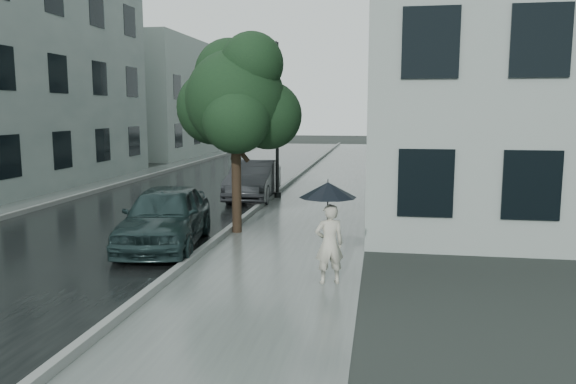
% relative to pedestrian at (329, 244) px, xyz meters
% --- Properties ---
extents(ground, '(120.00, 120.00, 0.00)m').
position_rel_pedestrian_xyz_m(ground, '(-1.42, 1.00, -0.75)').
color(ground, black).
rests_on(ground, ground).
extents(sidewalk, '(3.50, 60.00, 0.01)m').
position_rel_pedestrian_xyz_m(sidewalk, '(-1.17, 13.00, -0.75)').
color(sidewalk, slate).
rests_on(sidewalk, ground).
extents(kerb_near, '(0.15, 60.00, 0.15)m').
position_rel_pedestrian_xyz_m(kerb_near, '(-3.00, 13.00, -0.68)').
color(kerb_near, slate).
rests_on(kerb_near, ground).
extents(asphalt_road, '(6.85, 60.00, 0.00)m').
position_rel_pedestrian_xyz_m(asphalt_road, '(-6.50, 13.00, -0.75)').
color(asphalt_road, black).
rests_on(asphalt_road, ground).
extents(kerb_far, '(0.15, 60.00, 0.15)m').
position_rel_pedestrian_xyz_m(kerb_far, '(-10.00, 13.00, -0.68)').
color(kerb_far, slate).
rests_on(kerb_far, ground).
extents(sidewalk_far, '(1.70, 60.00, 0.01)m').
position_rel_pedestrian_xyz_m(sidewalk_far, '(-10.92, 13.00, -0.75)').
color(sidewalk_far, '#4C5451').
rests_on(sidewalk_far, ground).
extents(building_near, '(7.02, 36.00, 9.00)m').
position_rel_pedestrian_xyz_m(building_near, '(4.05, 20.50, 3.75)').
color(building_near, gray).
rests_on(building_near, ground).
extents(building_far_b, '(7.02, 18.00, 8.00)m').
position_rel_pedestrian_xyz_m(building_far_b, '(-15.19, 31.00, 3.25)').
color(building_far_b, gray).
rests_on(building_far_b, ground).
extents(pedestrian, '(0.63, 0.52, 1.49)m').
position_rel_pedestrian_xyz_m(pedestrian, '(0.00, 0.00, 0.00)').
color(pedestrian, beige).
rests_on(pedestrian, sidewalk).
extents(umbrella, '(1.18, 1.18, 1.00)m').
position_rel_pedestrian_xyz_m(umbrella, '(-0.04, 0.03, 1.00)').
color(umbrella, black).
rests_on(umbrella, ground).
extents(street_tree, '(3.34, 3.03, 5.11)m').
position_rel_pedestrian_xyz_m(street_tree, '(-2.79, 4.10, 2.73)').
color(street_tree, '#332619').
rests_on(street_tree, ground).
extents(lamp_post, '(0.85, 0.32, 5.68)m').
position_rel_pedestrian_xyz_m(lamp_post, '(-2.97, 10.00, 2.48)').
color(lamp_post, black).
rests_on(lamp_post, ground).
extents(car_near, '(2.34, 4.45, 1.44)m').
position_rel_pedestrian_xyz_m(car_near, '(-4.05, 2.21, -0.02)').
color(car_near, '#1A2C2C').
rests_on(car_near, ground).
extents(car_far, '(1.66, 4.26, 1.38)m').
position_rel_pedestrian_xyz_m(car_far, '(-3.62, 9.55, -0.05)').
color(car_far, '#25272A').
rests_on(car_far, ground).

